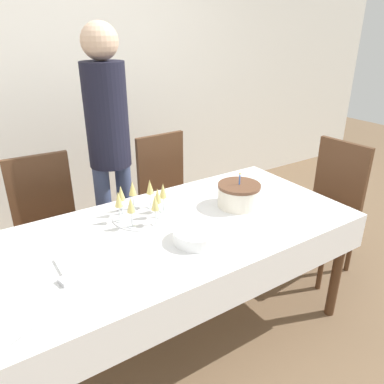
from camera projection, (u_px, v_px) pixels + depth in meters
name	position (u px, v px, depth m)	size (l,w,h in m)	color
ground_plane	(172.00, 334.00, 2.28)	(12.00, 12.00, 0.00)	brown
wall_back	(59.00, 74.00, 3.10)	(8.00, 0.05, 2.70)	silver
dining_table	(169.00, 245.00, 2.02)	(2.06, 0.96, 0.74)	white
dining_chair_far_left	(48.00, 223.00, 2.44)	(0.44, 0.44, 0.97)	#51331E
dining_chair_far_right	(169.00, 192.00, 2.89)	(0.44, 0.44, 0.97)	#51331E
dining_chair_right_end	(328.00, 202.00, 2.74)	(0.45, 0.45, 0.97)	#51331E
birthday_cake	(239.00, 195.00, 2.21)	(0.25, 0.25, 0.21)	silver
champagne_tray	(142.00, 203.00, 2.07)	(0.34, 0.34, 0.18)	silver
plate_stack_main	(197.00, 235.00, 1.86)	(0.24, 0.24, 0.06)	white
cake_knife	(275.00, 217.00, 2.10)	(0.30, 0.08, 0.00)	silver
fork_pile	(78.00, 274.00, 1.60)	(0.18, 0.10, 0.02)	silver
napkin_pile	(75.00, 262.00, 1.69)	(0.15, 0.15, 0.01)	white
person_standing	(108.00, 134.00, 2.47)	(0.28, 0.28, 1.75)	#3F4C72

